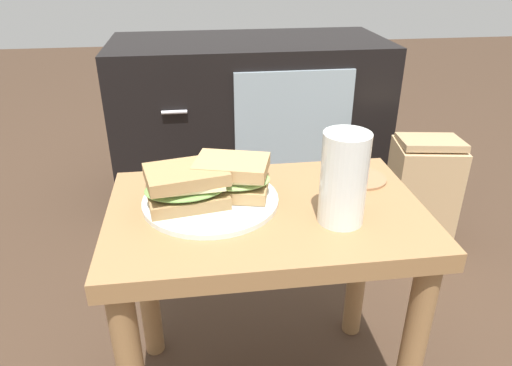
{
  "coord_description": "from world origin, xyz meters",
  "views": [
    {
      "loc": [
        -0.11,
        -0.72,
        0.88
      ],
      "look_at": [
        -0.02,
        0.0,
        0.51
      ],
      "focal_mm": 33.06,
      "sensor_mm": 36.0,
      "label": 1
    }
  ],
  "objects": [
    {
      "name": "beer_glass",
      "position": [
        0.12,
        -0.06,
        0.54
      ],
      "size": [
        0.08,
        0.08,
        0.16
      ],
      "color": "silver",
      "rests_on": "side_table"
    },
    {
      "name": "sandwich_front",
      "position": [
        -0.14,
        0.02,
        0.5
      ],
      "size": [
        0.16,
        0.13,
        0.07
      ],
      "color": "#9E7A4C",
      "rests_on": "plate"
    },
    {
      "name": "plate",
      "position": [
        -0.1,
        0.03,
        0.47
      ],
      "size": [
        0.24,
        0.24,
        0.01
      ],
      "primitive_type": "cylinder",
      "color": "silver",
      "rests_on": "side_table"
    },
    {
      "name": "tv_cabinet",
      "position": [
        0.09,
        0.95,
        0.29
      ],
      "size": [
        0.96,
        0.46,
        0.58
      ],
      "color": "black",
      "rests_on": "ground"
    },
    {
      "name": "coaster",
      "position": [
        0.2,
        0.08,
        0.46
      ],
      "size": [
        0.1,
        0.1,
        0.01
      ],
      "primitive_type": "cylinder",
      "color": "#996B47",
      "rests_on": "side_table"
    },
    {
      "name": "sandwich_back",
      "position": [
        -0.06,
        0.04,
        0.5
      ],
      "size": [
        0.16,
        0.13,
        0.07
      ],
      "color": "tan",
      "rests_on": "plate"
    },
    {
      "name": "paper_bag",
      "position": [
        0.57,
        0.5,
        0.18
      ],
      "size": [
        0.21,
        0.19,
        0.37
      ],
      "color": "tan",
      "rests_on": "ground"
    },
    {
      "name": "side_table",
      "position": [
        0.0,
        0.0,
        0.37
      ],
      "size": [
        0.56,
        0.36,
        0.46
      ],
      "color": "olive",
      "rests_on": "ground"
    }
  ]
}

